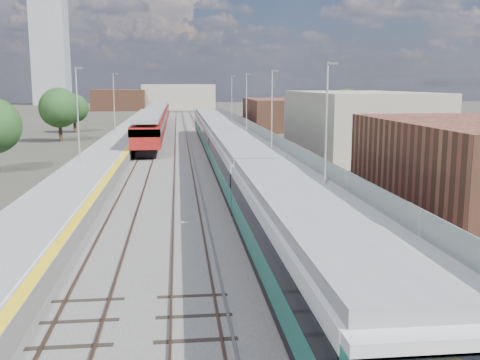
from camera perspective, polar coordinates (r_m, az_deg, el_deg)
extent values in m
plane|color=#47443A|center=(61.89, -4.07, 3.04)|extent=(320.00, 320.00, 0.00)
cube|color=#565451|center=(64.32, -6.17, 3.29)|extent=(10.50, 155.00, 0.06)
cube|color=#4C3323|center=(66.88, -3.58, 3.64)|extent=(0.07, 160.00, 0.14)
cube|color=#4C3323|center=(66.96, -2.35, 3.66)|extent=(0.07, 160.00, 0.14)
cube|color=#4C3323|center=(66.80, -6.59, 3.59)|extent=(0.07, 160.00, 0.14)
cube|color=#4C3323|center=(66.81, -5.35, 3.61)|extent=(0.07, 160.00, 0.14)
cube|color=#4C3323|center=(66.91, -9.59, 3.53)|extent=(0.07, 160.00, 0.14)
cube|color=#4C3323|center=(66.84, -8.36, 3.55)|extent=(0.07, 160.00, 0.14)
cube|color=gray|center=(66.86, -3.86, 3.63)|extent=(0.08, 160.00, 0.10)
cube|color=gray|center=(66.82, -5.07, 3.61)|extent=(0.08, 160.00, 0.10)
cube|color=slate|center=(64.73, 0.49, 3.80)|extent=(4.70, 155.00, 1.00)
cube|color=gray|center=(64.68, 0.49, 4.25)|extent=(4.70, 155.00, 0.03)
cube|color=yellow|center=(64.46, -1.37, 4.24)|extent=(0.40, 155.00, 0.01)
cube|color=gray|center=(64.92, 2.42, 4.79)|extent=(0.06, 155.00, 1.20)
cylinder|color=#9EA0A3|center=(34.70, 8.76, 5.58)|extent=(0.12, 0.12, 7.50)
cube|color=#4C4C4F|center=(34.69, 9.32, 11.60)|extent=(0.70, 0.18, 0.14)
cylinder|color=#9EA0A3|center=(54.23, 3.25, 7.15)|extent=(0.12, 0.12, 7.50)
cube|color=#4C4C4F|center=(54.22, 3.55, 11.01)|extent=(0.70, 0.18, 0.14)
cylinder|color=#9EA0A3|center=(74.01, 0.66, 7.87)|extent=(0.12, 0.12, 7.50)
cube|color=#4C4C4F|center=(74.01, 0.86, 10.69)|extent=(0.70, 0.18, 0.14)
cylinder|color=#9EA0A3|center=(93.88, -0.84, 8.27)|extent=(0.12, 0.12, 7.50)
cube|color=#4C4C4F|center=(93.88, -0.69, 10.50)|extent=(0.70, 0.18, 0.14)
cube|color=slate|center=(64.62, -12.23, 3.57)|extent=(4.30, 155.00, 1.00)
cube|color=gray|center=(64.57, -12.25, 4.02)|extent=(4.30, 155.00, 0.03)
cube|color=yellow|center=(64.40, -10.56, 4.08)|extent=(0.45, 155.00, 0.01)
cube|color=silver|center=(64.42, -10.87, 4.07)|extent=(0.08, 155.00, 0.01)
cylinder|color=#9EA0A3|center=(46.15, -16.16, 6.33)|extent=(0.12, 0.12, 7.50)
cube|color=#4C4C4F|center=(46.06, -16.06, 10.87)|extent=(0.70, 0.18, 0.14)
cylinder|color=#9EA0A3|center=(71.89, -12.67, 7.58)|extent=(0.12, 0.12, 7.50)
cube|color=#4C4C4F|center=(71.83, -12.58, 10.49)|extent=(0.70, 0.18, 0.14)
cube|color=brown|center=(34.00, 22.58, 1.17)|extent=(9.00, 16.00, 5.20)
cube|color=#A09680|center=(59.48, 11.76, 5.68)|extent=(11.00, 22.00, 6.40)
cube|color=brown|center=(90.86, 3.46, 6.71)|extent=(8.00, 18.00, 4.80)
cube|color=#A09680|center=(161.46, -6.26, 8.40)|extent=(20.00, 14.00, 7.00)
cube|color=brown|center=(157.26, -12.14, 7.95)|extent=(14.00, 12.00, 5.60)
cube|color=gray|center=(206.27, -18.72, 12.83)|extent=(11.00, 11.00, 40.00)
cube|color=black|center=(19.14, 5.88, -9.86)|extent=(2.58, 18.47, 0.44)
cube|color=#126056|center=(18.90, 5.92, -7.69)|extent=(2.67, 18.47, 1.08)
cube|color=black|center=(18.66, 5.97, -5.19)|extent=(2.73, 18.47, 0.74)
cube|color=silver|center=(18.52, 6.00, -3.44)|extent=(2.67, 18.47, 0.45)
cube|color=gray|center=(18.43, 6.02, -2.23)|extent=(2.37, 18.47, 0.38)
cube|color=black|center=(37.33, -0.25, -0.11)|extent=(2.58, 18.47, 0.44)
cube|color=#126056|center=(37.21, -0.25, 1.04)|extent=(2.67, 18.47, 1.08)
cube|color=black|center=(37.09, -0.25, 2.34)|extent=(2.73, 18.47, 0.74)
cube|color=silver|center=(37.02, -0.25, 3.24)|extent=(2.67, 18.47, 0.45)
cube|color=gray|center=(36.98, -0.25, 3.86)|extent=(2.37, 18.47, 0.38)
cube|color=black|center=(56.04, -2.31, 3.21)|extent=(2.58, 18.47, 0.44)
cube|color=#126056|center=(55.96, -2.31, 3.98)|extent=(2.67, 18.47, 1.08)
cube|color=black|center=(55.88, -2.32, 4.85)|extent=(2.73, 18.47, 0.74)
cube|color=silver|center=(55.83, -2.32, 5.45)|extent=(2.67, 18.47, 0.45)
cube|color=gray|center=(55.81, -2.33, 5.86)|extent=(2.37, 18.47, 0.38)
cube|color=black|center=(74.88, -3.34, 4.86)|extent=(2.58, 18.47, 0.44)
cube|color=#126056|center=(74.82, -3.34, 5.44)|extent=(2.67, 18.47, 1.08)
cube|color=black|center=(74.76, -3.35, 6.09)|extent=(2.73, 18.47, 0.74)
cube|color=silver|center=(74.73, -3.35, 6.54)|extent=(2.67, 18.47, 0.45)
cube|color=gray|center=(74.71, -3.36, 6.84)|extent=(2.37, 18.47, 0.38)
cube|color=black|center=(63.05, -9.13, 3.51)|extent=(1.99, 16.89, 0.69)
cube|color=maroon|center=(62.89, -9.17, 5.01)|extent=(2.93, 19.87, 2.09)
cube|color=black|center=(62.85, -9.19, 5.48)|extent=(2.99, 19.87, 0.73)
cube|color=gray|center=(62.79, -9.21, 6.43)|extent=(2.61, 19.87, 0.42)
cube|color=black|center=(83.31, -8.48, 5.03)|extent=(1.99, 16.89, 0.69)
cube|color=maroon|center=(83.20, -8.51, 6.16)|extent=(2.93, 19.87, 2.09)
cube|color=black|center=(83.16, -8.52, 6.52)|extent=(2.99, 19.87, 0.73)
cube|color=gray|center=(83.11, -8.53, 7.24)|extent=(2.61, 19.87, 0.42)
cube|color=black|center=(103.62, -8.08, 5.95)|extent=(1.99, 16.89, 0.69)
cube|color=maroon|center=(103.52, -8.10, 6.87)|extent=(2.93, 19.87, 2.09)
cube|color=black|center=(103.50, -8.11, 7.15)|extent=(2.99, 19.87, 0.73)
cube|color=gray|center=(103.46, -8.12, 7.73)|extent=(2.61, 19.87, 0.42)
cylinder|color=#382619|center=(74.12, -17.77, 4.63)|extent=(0.44, 0.44, 2.36)
sphere|color=#224219|center=(73.93, -17.89, 7.00)|extent=(4.98, 4.98, 4.98)
cylinder|color=#382619|center=(87.52, -16.43, 5.30)|extent=(0.44, 0.44, 2.00)
sphere|color=#224219|center=(87.37, -16.51, 7.00)|extent=(4.22, 4.22, 4.22)
cylinder|color=#382619|center=(78.52, 10.57, 5.17)|extent=(0.44, 0.44, 2.29)
sphere|color=#224219|center=(78.34, 10.64, 7.35)|extent=(4.84, 4.84, 4.84)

